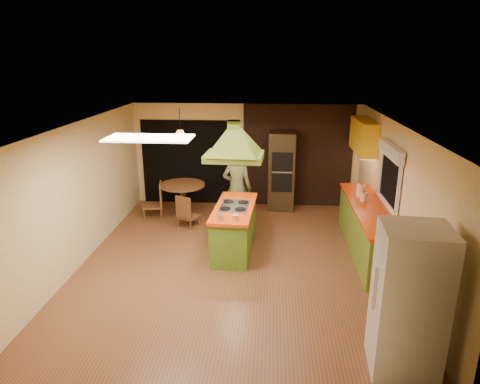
# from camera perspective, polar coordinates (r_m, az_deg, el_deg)

# --- Properties ---
(ground) EXTENTS (6.50, 6.50, 0.00)m
(ground) POSITION_cam_1_polar(r_m,az_deg,el_deg) (7.91, -0.64, -9.26)
(ground) COLOR brown
(ground) RESTS_ON ground
(room_walls) EXTENTS (5.50, 6.50, 6.50)m
(room_walls) POSITION_cam_1_polar(r_m,az_deg,el_deg) (7.42, -0.68, -0.62)
(room_walls) COLOR beige
(room_walls) RESTS_ON ground
(ceiling_plane) EXTENTS (6.50, 6.50, 0.00)m
(ceiling_plane) POSITION_cam_1_polar(r_m,az_deg,el_deg) (7.13, -0.71, 8.96)
(ceiling_plane) COLOR silver
(ceiling_plane) RESTS_ON room_walls
(brick_panel) EXTENTS (2.64, 0.03, 2.50)m
(brick_panel) POSITION_cam_1_polar(r_m,az_deg,el_deg) (10.53, 7.67, 4.75)
(brick_panel) COLOR #381E14
(brick_panel) RESTS_ON ground
(nook_opening) EXTENTS (2.20, 0.03, 2.10)m
(nook_opening) POSITION_cam_1_polar(r_m,az_deg,el_deg) (10.77, -7.18, 3.96)
(nook_opening) COLOR black
(nook_opening) RESTS_ON ground
(right_counter) EXTENTS (0.62, 3.05, 0.92)m
(right_counter) POSITION_cam_1_polar(r_m,az_deg,el_deg) (8.44, 16.59, -4.79)
(right_counter) COLOR olive
(right_counter) RESTS_ON ground
(upper_cabinets) EXTENTS (0.34, 1.40, 0.70)m
(upper_cabinets) POSITION_cam_1_polar(r_m,az_deg,el_deg) (9.56, 16.15, 7.18)
(upper_cabinets) COLOR yellow
(upper_cabinets) RESTS_ON room_walls
(window_right) EXTENTS (0.12, 1.35, 1.06)m
(window_right) POSITION_cam_1_polar(r_m,az_deg,el_deg) (7.92, 19.45, 3.45)
(window_right) COLOR black
(window_right) RESTS_ON room_walls
(fluor_panel) EXTENTS (1.20, 0.60, 0.03)m
(fluor_panel) POSITION_cam_1_polar(r_m,az_deg,el_deg) (6.16, -12.02, 7.05)
(fluor_panel) COLOR white
(fluor_panel) RESTS_ON ceiling_plane
(kitchen_island) EXTENTS (0.81, 1.82, 0.91)m
(kitchen_island) POSITION_cam_1_polar(r_m,az_deg,el_deg) (8.16, -0.76, -4.87)
(kitchen_island) COLOR #5D8521
(kitchen_island) RESTS_ON ground
(range_hood) EXTENTS (1.08, 0.80, 0.79)m
(range_hood) POSITION_cam_1_polar(r_m,az_deg,el_deg) (7.65, -0.81, 7.66)
(range_hood) COLOR #5E701C
(range_hood) RESTS_ON ceiling_plane
(man) EXTENTS (0.68, 0.49, 1.73)m
(man) POSITION_cam_1_polar(r_m,az_deg,el_deg) (9.18, -0.40, 0.48)
(man) COLOR brown
(man) RESTS_ON ground
(refrigerator) EXTENTS (0.79, 0.75, 1.82)m
(refrigerator) POSITION_cam_1_polar(r_m,az_deg,el_deg) (5.40, 21.55, -13.38)
(refrigerator) COLOR silver
(refrigerator) RESTS_ON ground
(wall_oven) EXTENTS (0.65, 0.63, 1.88)m
(wall_oven) POSITION_cam_1_polar(r_m,az_deg,el_deg) (10.31, 5.59, 2.78)
(wall_oven) COLOR #3F2E14
(wall_oven) RESTS_ON ground
(dining_table) EXTENTS (1.03, 1.03, 0.77)m
(dining_table) POSITION_cam_1_polar(r_m,az_deg,el_deg) (9.99, -7.63, -0.18)
(dining_table) COLOR brown
(dining_table) RESTS_ON ground
(chair_left) EXTENTS (0.53, 0.53, 0.81)m
(chair_left) POSITION_cam_1_polar(r_m,az_deg,el_deg) (10.10, -11.61, -0.99)
(chair_left) COLOR brown
(chair_left) RESTS_ON ground
(chair_near) EXTENTS (0.53, 0.53, 0.73)m
(chair_near) POSITION_cam_1_polar(r_m,az_deg,el_deg) (9.39, -6.89, -2.47)
(chair_near) COLOR brown
(chair_near) RESTS_ON ground
(pendant_lamp) EXTENTS (0.45, 0.45, 0.22)m
(pendant_lamp) POSITION_cam_1_polar(r_m,az_deg,el_deg) (9.66, -7.96, 7.50)
(pendant_lamp) COLOR #FF9E3F
(pendant_lamp) RESTS_ON ceiling_plane
(canister_large) EXTENTS (0.21, 0.21, 0.24)m
(canister_large) POSITION_cam_1_polar(r_m,az_deg,el_deg) (8.78, 15.83, 0.18)
(canister_large) COLOR #FBF0CA
(canister_large) RESTS_ON right_counter
(canister_medium) EXTENTS (0.15, 0.15, 0.18)m
(canister_medium) POSITION_cam_1_polar(r_m,az_deg,el_deg) (8.91, 15.66, 0.24)
(canister_medium) COLOR beige
(canister_medium) RESTS_ON right_counter
(canister_small) EXTENTS (0.13, 0.13, 0.17)m
(canister_small) POSITION_cam_1_polar(r_m,az_deg,el_deg) (8.52, 16.17, -0.63)
(canister_small) COLOR #FDE7CB
(canister_small) RESTS_ON right_counter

